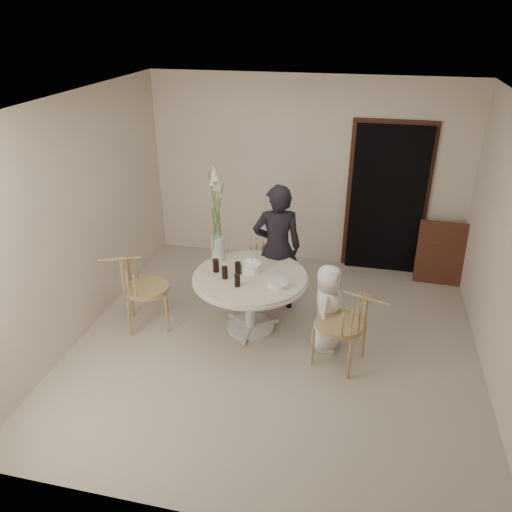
% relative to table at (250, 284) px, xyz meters
% --- Properties ---
extents(ground, '(4.50, 4.50, 0.00)m').
position_rel_table_xyz_m(ground, '(0.35, -0.25, -0.62)').
color(ground, '#C0B4A4').
rests_on(ground, ground).
extents(room_shell, '(4.50, 4.50, 4.50)m').
position_rel_table_xyz_m(room_shell, '(0.35, -0.25, 1.00)').
color(room_shell, silver).
rests_on(room_shell, ground).
extents(doorway, '(1.00, 0.10, 2.10)m').
position_rel_table_xyz_m(doorway, '(1.50, 1.94, 0.43)').
color(doorway, black).
rests_on(doorway, ground).
extents(door_trim, '(1.12, 0.03, 2.22)m').
position_rel_table_xyz_m(door_trim, '(1.50, 1.98, 0.49)').
color(door_trim, '#57321D').
rests_on(door_trim, ground).
extents(table, '(1.33, 1.33, 0.73)m').
position_rel_table_xyz_m(table, '(0.00, 0.00, 0.00)').
color(table, silver).
rests_on(table, ground).
extents(picture_frame, '(0.67, 0.22, 0.88)m').
position_rel_table_xyz_m(picture_frame, '(2.30, 1.70, -0.18)').
color(picture_frame, '#57321D').
rests_on(picture_frame, ground).
extents(chair_far, '(0.51, 0.53, 0.78)m').
position_rel_table_xyz_m(chair_far, '(0.02, 0.75, -0.11)').
color(chair_far, tan).
rests_on(chair_far, ground).
extents(chair_right, '(0.63, 0.61, 0.90)m').
position_rel_table_xyz_m(chair_right, '(1.19, -0.44, -0.03)').
color(chair_right, tan).
rests_on(chair_right, ground).
extents(chair_left, '(0.67, 0.65, 0.93)m').
position_rel_table_xyz_m(chair_left, '(-1.34, -0.23, -0.01)').
color(chair_left, tan).
rests_on(chair_left, ground).
extents(girl, '(0.68, 0.54, 1.64)m').
position_rel_table_xyz_m(girl, '(0.20, 0.57, 0.20)').
color(girl, black).
rests_on(girl, ground).
extents(boy, '(0.39, 0.54, 1.03)m').
position_rel_table_xyz_m(boy, '(0.91, -0.17, -0.10)').
color(boy, white).
rests_on(boy, ground).
extents(birthday_cake, '(0.23, 0.23, 0.16)m').
position_rel_table_xyz_m(birthday_cake, '(-0.01, 0.08, 0.17)').
color(birthday_cake, white).
rests_on(birthday_cake, table).
extents(cola_tumbler_a, '(0.08, 0.08, 0.14)m').
position_rel_table_xyz_m(cola_tumbler_a, '(-0.26, -0.13, 0.19)').
color(cola_tumbler_a, black).
rests_on(cola_tumbler_a, table).
extents(cola_tumbler_b, '(0.07, 0.07, 0.14)m').
position_rel_table_xyz_m(cola_tumbler_b, '(-0.08, -0.27, 0.18)').
color(cola_tumbler_b, black).
rests_on(cola_tumbler_b, table).
extents(cola_tumbler_c, '(0.09, 0.09, 0.16)m').
position_rel_table_xyz_m(cola_tumbler_c, '(-0.41, -0.00, 0.19)').
color(cola_tumbler_c, black).
rests_on(cola_tumbler_c, table).
extents(cola_tumbler_d, '(0.09, 0.09, 0.15)m').
position_rel_table_xyz_m(cola_tumbler_d, '(-0.14, -0.00, 0.19)').
color(cola_tumbler_d, black).
rests_on(cola_tumbler_d, table).
extents(plate_stack, '(0.28, 0.28, 0.06)m').
position_rel_table_xyz_m(plate_stack, '(0.36, -0.17, 0.14)').
color(plate_stack, white).
rests_on(plate_stack, table).
extents(flower_vase, '(0.16, 0.16, 1.20)m').
position_rel_table_xyz_m(flower_vase, '(-0.47, 0.29, 0.58)').
color(flower_vase, silver).
rests_on(flower_vase, table).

